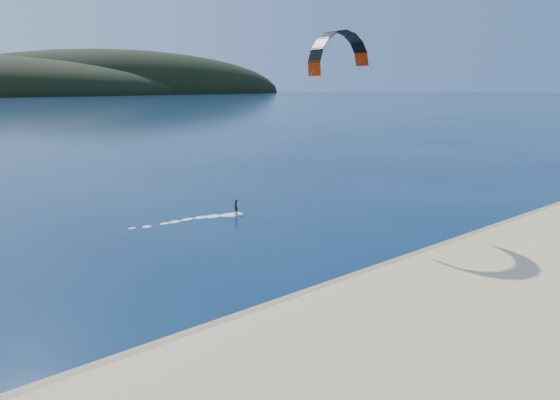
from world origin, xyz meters
The scene contains 3 objects.
ground centered at (0.00, 0.00, 0.00)m, with size 1800.00×1800.00×0.00m, color #081D3B.
wet_sand centered at (0.00, 4.50, 0.05)m, with size 220.00×2.50×0.10m.
kitesurfer_near centered at (16.06, 19.10, 14.03)m, with size 23.49×7.90×17.66m.
Camera 1 is at (-16.81, -15.06, 12.85)m, focal length 29.60 mm.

